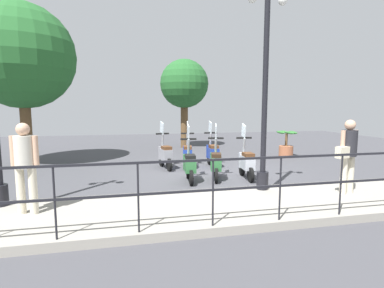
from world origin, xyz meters
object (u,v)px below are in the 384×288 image
pedestrian_distant (25,161)px  scooter_near_0 (246,162)px  scooter_far_2 (165,154)px  potted_palm (286,146)px  lamp_post_near (265,98)px  scooter_far_0 (212,153)px  scooter_far_1 (188,154)px  scooter_near_1 (216,162)px  pedestrian_with_bag (348,151)px  scooter_near_2 (190,164)px  tree_large (22,57)px  tree_distant (184,85)px

pedestrian_distant → scooter_near_0: pedestrian_distant is taller
pedestrian_distant → scooter_far_2: size_ratio=1.03×
pedestrian_distant → scooter_far_2: bearing=157.8°
potted_palm → scooter_near_0: bearing=136.1°
lamp_post_near → potted_palm: 6.04m
scooter_far_0 → lamp_post_near: bearing=-175.3°
lamp_post_near → potted_palm: size_ratio=4.36×
potted_palm → scooter_far_1: scooter_far_1 is taller
scooter_far_1 → potted_palm: bearing=-61.8°
scooter_near_1 → pedestrian_with_bag: bearing=-122.2°
pedestrian_with_bag → scooter_far_1: 4.91m
scooter_near_1 → scooter_near_2: same height
scooter_near_2 → scooter_far_2: (1.85, 0.42, 0.00)m
scooter_near_0 → scooter_near_2: (0.02, 1.62, 0.00)m
pedestrian_with_bag → scooter_near_0: (2.29, 1.33, -0.60)m
pedestrian_distant → scooter_far_2: 5.02m
tree_large → tree_distant: tree_large is taller
pedestrian_distant → scooter_far_1: size_ratio=1.03×
tree_distant → scooter_near_1: size_ratio=2.81×
scooter_near_1 → scooter_far_1: size_ratio=1.00×
tree_distant → scooter_near_1: (-6.80, 0.44, -2.62)m
tree_distant → scooter_near_0: (-6.90, -0.42, -2.62)m
tree_large → scooter_near_1: tree_large is taller
tree_large → scooter_near_1: size_ratio=3.55×
lamp_post_near → tree_large: size_ratio=0.85×
pedestrian_distant → scooter_near_0: bearing=127.3°
pedestrian_with_bag → tree_distant: 9.58m
tree_large → scooter_far_2: tree_large is taller
tree_distant → potted_palm: bearing=-137.3°
potted_palm → scooter_near_1: bearing=128.1°
pedestrian_distant → tree_large: size_ratio=0.29×
scooter_far_2 → pedestrian_distant: bearing=133.8°
pedestrian_distant → potted_palm: size_ratio=1.50×
pedestrian_distant → scooter_near_1: (2.26, -4.12, -0.60)m
tree_large → tree_distant: bearing=-62.1°
scooter_near_1 → scooter_far_2: same height
scooter_far_1 → scooter_near_2: bearing=-179.1°
lamp_post_near → scooter_near_2: lamp_post_near is taller
scooter_near_1 → scooter_near_2: (-0.08, 0.76, 0.00)m
pedestrian_with_bag → pedestrian_distant: (0.14, 6.31, 0.00)m
pedestrian_distant → potted_palm: 9.64m
tree_large → scooter_near_1: (-3.51, -5.77, -3.21)m
tree_distant → potted_palm: (-3.75, -3.46, -2.66)m
tree_distant → scooter_near_0: size_ratio=2.81×
pedestrian_distant → scooter_far_1: (3.96, -3.67, -0.60)m
scooter_far_2 → scooter_near_2: bearing=-177.4°
pedestrian_distant → scooter_far_1: 5.43m
scooter_near_0 → scooter_far_2: bearing=53.2°
scooter_near_0 → scooter_near_2: size_ratio=1.00×
scooter_far_0 → scooter_far_2: size_ratio=1.00×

